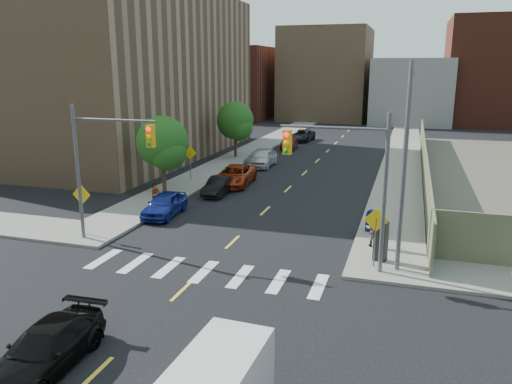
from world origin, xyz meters
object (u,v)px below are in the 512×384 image
Objects in this scene: parked_car_maroon at (289,143)px; parked_car_silver at (258,158)px; parked_car_blue at (165,204)px; pedestrian_west at (156,197)px; parked_car_red at (235,175)px; black_sedan at (46,349)px; parked_car_black at (219,186)px; mailbox at (371,221)px; pedestrian_east at (374,229)px; parked_car_white at (263,158)px; payphone at (381,241)px; parked_car_grey at (302,135)px.

parked_car_silver is at bearing -97.32° from parked_car_maroon.
parked_car_blue is 0.93m from pedestrian_west.
parked_car_silver is (0.71, 17.02, -0.07)m from parked_car_blue.
parked_car_red is 24.31m from black_sedan.
black_sedan reaches higher than parked_car_black.
mailbox reaches higher than parked_car_black.
pedestrian_east is at bearing -48.32° from parked_car_red.
parked_car_white is 31.86m from black_sedan.
mailbox is at bearing -56.40° from parked_car_white.
parked_car_maroon is 2.18× the size of payphone.
parked_car_white is 23.46m from payphone.
pedestrian_east reaches higher than pedestrian_west.
parked_car_red is at bearing 93.59° from black_sedan.
mailbox is (10.95, -5.53, 0.12)m from parked_car_black.
parked_car_white is 1.13× the size of parked_car_maroon.
parked_car_silver is (-0.59, 8.14, -0.10)m from parked_car_red.
parked_car_white is at bearing 141.06° from mailbox.
parked_car_grey is 4.02× the size of mailbox.
payphone is (12.92, -3.91, 0.36)m from parked_car_blue.
parked_car_red is 17.83m from parked_car_maroon.
parked_car_black is 10.74m from parked_car_white.
parked_car_maroon is 2.28× the size of pedestrian_east.
parked_car_silver is 32.46m from black_sedan.
mailbox is at bearing -70.61° from pedestrian_east.
pedestrian_east reaches higher than parked_car_red.
payphone is at bearing -67.75° from parked_car_grey.
parked_car_silver is at bearing 141.57° from mailbox.
mailbox is (10.88, -32.99, 0.06)m from parked_car_grey.
pedestrian_east is (-0.43, 1.83, -0.04)m from payphone.
black_sedan is (2.75, -21.01, 0.03)m from parked_car_black.
parked_car_silver is 22.44m from pedestrian_east.
pedestrian_west reaches higher than parked_car_silver.
payphone is at bearing -51.65° from parked_car_red.
pedestrian_west is (-0.80, 0.38, 0.30)m from parked_car_blue.
black_sedan is (2.68, -24.16, -0.08)m from parked_car_red.
parked_car_black is 2.14× the size of pedestrian_east.
mailbox reaches higher than black_sedan.
parked_car_maroon is at bearing 128.51° from payphone.
mailbox is 0.66× the size of payphone.
black_sedan reaches higher than parked_car_silver.
payphone is at bearing -73.07° from parked_car_maroon.
parked_car_blue is at bearing -91.91° from parked_car_silver.
parked_car_grey is 48.54m from black_sedan.
pedestrian_east reaches higher than parked_car_black.
parked_car_black is 13.71m from pedestrian_east.
mailbox reaches higher than parked_car_silver.
black_sedan is at bearing -142.75° from pedestrian_west.
pedestrian_west is (-2.10, -32.81, 0.34)m from parked_car_grey.
parked_car_blue is 12.66m from pedestrian_east.
parked_car_maroon is (1.30, 26.71, -0.05)m from parked_car_blue.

